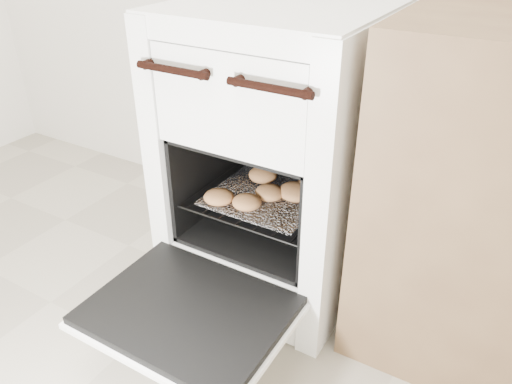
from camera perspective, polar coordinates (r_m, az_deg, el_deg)
stove at (r=1.49m, az=2.66°, el=3.76°), size 0.55×0.62×0.85m
oven_door at (r=1.29m, az=-7.73°, el=-13.47°), size 0.50×0.39×0.04m
oven_rack at (r=1.48m, az=1.45°, el=-0.45°), size 0.40×0.39×0.01m
foil_sheet at (r=1.47m, az=1.10°, el=-0.58°), size 0.31×0.28×0.01m
baked_rolls at (r=1.45m, az=1.83°, el=0.20°), size 0.31×0.28×0.04m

